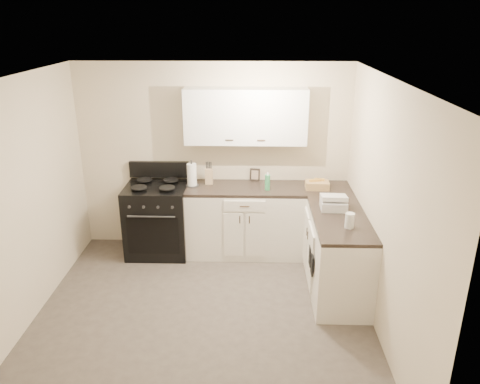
{
  "coord_description": "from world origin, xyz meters",
  "views": [
    {
      "loc": [
        0.52,
        -4.21,
        3.04
      ],
      "look_at": [
        0.38,
        0.85,
        1.12
      ],
      "focal_mm": 35.0,
      "sensor_mm": 36.0,
      "label": 1
    }
  ],
  "objects_px": {
    "stove": "(158,220)",
    "knife_block": "(209,176)",
    "paper_towel": "(192,175)",
    "wicker_basket": "(317,185)",
    "countertop_grill": "(334,204)"
  },
  "relations": [
    {
      "from": "stove",
      "to": "countertop_grill",
      "type": "relative_size",
      "value": 3.32
    },
    {
      "from": "stove",
      "to": "wicker_basket",
      "type": "height_order",
      "value": "wicker_basket"
    },
    {
      "from": "paper_towel",
      "to": "countertop_grill",
      "type": "distance_m",
      "value": 1.88
    },
    {
      "from": "stove",
      "to": "knife_block",
      "type": "xyz_separation_m",
      "value": [
        0.69,
        0.14,
        0.59
      ]
    },
    {
      "from": "knife_block",
      "to": "paper_towel",
      "type": "bearing_deg",
      "value": -158.71
    },
    {
      "from": "paper_towel",
      "to": "wicker_basket",
      "type": "relative_size",
      "value": 1.01
    },
    {
      "from": "knife_block",
      "to": "paper_towel",
      "type": "height_order",
      "value": "paper_towel"
    },
    {
      "from": "paper_towel",
      "to": "wicker_basket",
      "type": "xyz_separation_m",
      "value": [
        1.62,
        -0.06,
        -0.1
      ]
    },
    {
      "from": "paper_towel",
      "to": "wicker_basket",
      "type": "height_order",
      "value": "paper_towel"
    },
    {
      "from": "knife_block",
      "to": "wicker_basket",
      "type": "height_order",
      "value": "knife_block"
    },
    {
      "from": "wicker_basket",
      "to": "countertop_grill",
      "type": "bearing_deg",
      "value": -81.15
    },
    {
      "from": "knife_block",
      "to": "wicker_basket",
      "type": "relative_size",
      "value": 0.71
    },
    {
      "from": "paper_towel",
      "to": "knife_block",
      "type": "bearing_deg",
      "value": 21.61
    },
    {
      "from": "stove",
      "to": "countertop_grill",
      "type": "bearing_deg",
      "value": -17.02
    },
    {
      "from": "countertop_grill",
      "to": "stove",
      "type": "bearing_deg",
      "value": 165.21
    }
  ]
}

